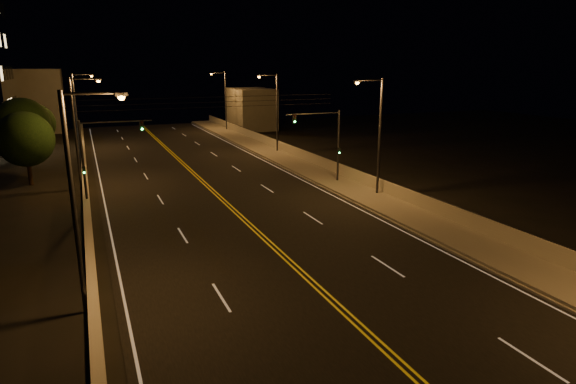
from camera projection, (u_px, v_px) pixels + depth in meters
name	position (u px, v px, depth m)	size (l,w,h in m)	color
road	(249.00, 224.00, 32.07)	(18.00, 120.00, 0.02)	black
sidewalk	(385.00, 204.00, 36.12)	(3.60, 120.00, 0.30)	gray
curb	(364.00, 208.00, 35.43)	(0.14, 120.00, 0.15)	gray
parapet_wall	(404.00, 194.00, 36.57)	(0.30, 120.00, 1.00)	#ABA48F
jersey_barrier	(89.00, 238.00, 28.23)	(0.45, 120.00, 0.83)	#ABA48F
distant_building_right	(251.00, 109.00, 80.19)	(6.00, 10.00, 6.62)	#6D6A5C
distant_building_left	(36.00, 101.00, 75.98)	(8.00, 8.00, 9.79)	#6D6A5C
parapet_rail	(404.00, 187.00, 36.44)	(0.06, 0.06, 120.00)	black
lane_markings	(249.00, 224.00, 32.00)	(17.32, 116.00, 0.00)	silver
streetlight_1	(377.00, 130.00, 37.43)	(2.55, 0.28, 9.35)	#2D2D33
streetlight_2	(275.00, 108.00, 56.77)	(2.55, 0.28, 9.35)	#2D2D33
streetlight_3	(224.00, 97.00, 76.42)	(2.55, 0.28, 9.35)	#2D2D33
streetlight_4	(79.00, 190.00, 19.38)	(2.55, 0.28, 9.35)	#2D2D33
streetlight_5	(78.00, 126.00, 39.92)	(2.55, 0.28, 9.35)	#2D2D33
streetlight_6	(78.00, 106.00, 59.35)	(2.55, 0.28, 9.35)	#2D2D33
traffic_signal_right	(329.00, 139.00, 41.80)	(5.11, 0.31, 6.52)	#2D2D33
traffic_signal_left	(97.00, 154.00, 34.65)	(5.11, 0.31, 6.52)	#2D2D33
overhead_wires	(209.00, 102.00, 38.64)	(22.00, 0.03, 0.83)	black
tree_0	(25.00, 139.00, 41.61)	(4.77, 4.77, 6.47)	black
tree_1	(23.00, 124.00, 48.90)	(5.28, 5.28, 7.16)	black
tree_2	(34.00, 124.00, 54.65)	(4.53, 4.53, 6.14)	black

